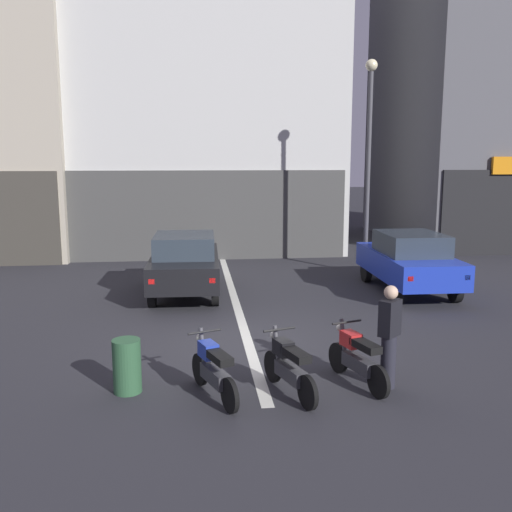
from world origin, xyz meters
The scene contains 13 objects.
ground_plane centered at (0.00, 0.00, 0.00)m, with size 120.00×120.00×0.00m, color #2B2B30.
lane_centre_line centered at (0.00, 6.00, 0.00)m, with size 0.20×18.00×0.01m, color silver.
building_mid_block centered at (-0.69, 13.76, 8.12)m, with size 10.75×8.63×16.26m.
building_far_right centered at (11.96, 13.76, 7.82)m, with size 8.04×9.24×15.67m.
car_black_crossing_near centered at (-1.27, 4.23, 0.89)m, with size 1.86×4.14×1.64m.
car_blue_parked_kerbside centered at (4.79, 3.86, 0.89)m, with size 1.82×4.13×1.64m.
car_red_down_street centered at (1.28, 12.61, 0.89)m, with size 2.04×4.21×1.64m.
street_lamp centered at (4.37, 6.40, 4.00)m, with size 0.36×0.36×6.55m.
motorcycle_blue_row_leftmost centered at (-0.78, -2.53, 0.46)m, with size 0.72×1.58×0.98m.
motorcycle_black_row_left_mid centered at (0.38, -2.55, 0.46)m, with size 0.67×1.61×0.98m.
motorcycle_red_row_centre centered at (1.54, -2.28, 0.46)m, with size 0.65×1.62×0.98m.
person_by_motorcycles centered at (2.00, -2.45, 0.86)m, with size 0.42×0.40×1.67m.
trash_bin centered at (-2.11, -2.17, 0.42)m, with size 0.44×0.44×0.85m, color #2D5938.
Camera 1 is at (-1.05, -10.72, 3.62)m, focal length 39.63 mm.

